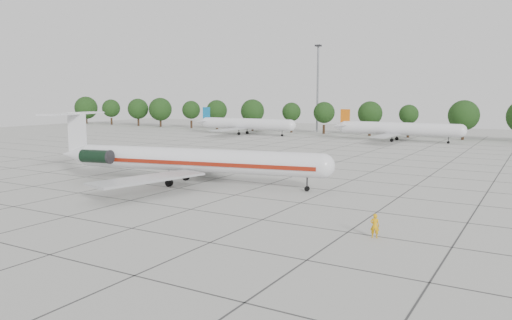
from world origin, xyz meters
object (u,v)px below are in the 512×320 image
at_px(bg_airliner_b, 245,124).
at_px(bg_airliner_c, 398,129).
at_px(main_airliner, 181,159).
at_px(ground_crew, 375,226).
at_px(floodlight_mast, 318,83).

height_order(bg_airliner_b, bg_airliner_c, same).
xyz_separation_m(main_airliner, bg_airliner_b, (-32.84, 68.88, -0.17)).
bearing_deg(main_airliner, bg_airliner_b, 103.68).
distance_m(main_airliner, bg_airliner_c, 70.98).
height_order(main_airliner, bg_airliner_b, main_airliner).
height_order(main_airliner, bg_airliner_c, main_airliner).
bearing_deg(ground_crew, bg_airliner_c, -87.82).
bearing_deg(bg_airliner_b, bg_airliner_c, 2.17).
relative_size(ground_crew, bg_airliner_b, 0.07).
bearing_deg(floodlight_mast, bg_airliner_b, -121.64).
distance_m(bg_airliner_c, floodlight_mast, 36.35).
bearing_deg(main_airliner, bg_airliner_c, 71.17).
bearing_deg(ground_crew, bg_airliner_b, -63.93).
distance_m(bg_airliner_b, floodlight_mast, 26.51).
distance_m(main_airliner, bg_airliner_b, 76.31).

